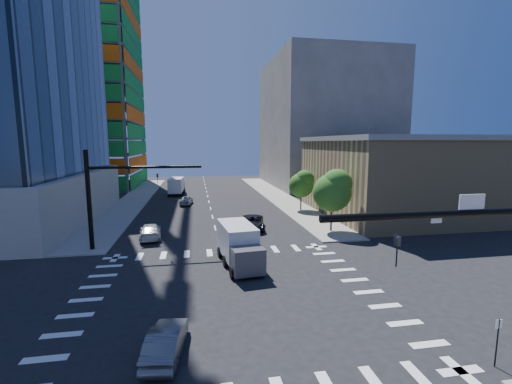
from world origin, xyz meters
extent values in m
plane|color=black|center=(0.00, 0.00, 0.00)|extent=(160.00, 160.00, 0.00)
cube|color=silver|center=(0.00, 0.00, 0.01)|extent=(20.00, 20.00, 0.01)
cube|color=gray|center=(12.50, 40.00, 0.07)|extent=(5.00, 60.00, 0.15)
cube|color=gray|center=(-12.50, 40.00, 0.07)|extent=(5.00, 60.00, 0.15)
cube|color=#1A9033|center=(-14.90, 62.00, 24.50)|extent=(0.12, 24.00, 49.00)
cube|color=#E05F0D|center=(-27.50, 49.40, 24.50)|extent=(24.00, 0.12, 49.00)
cube|color=tan|center=(25.00, 22.00, 5.00)|extent=(20.00, 22.00, 10.00)
cube|color=slate|center=(25.00, 22.00, 10.30)|extent=(20.50, 22.50, 0.60)
cube|color=#615C57|center=(27.00, 55.00, 14.00)|extent=(24.00, 30.00, 28.00)
cylinder|color=black|center=(6.50, -11.50, 7.55)|extent=(10.00, 0.24, 0.24)
imported|color=black|center=(4.00, -11.50, 6.45)|extent=(0.16, 0.20, 1.00)
cube|color=white|center=(6.50, -11.50, 7.90)|extent=(0.90, 0.04, 0.50)
cylinder|color=black|center=(-11.50, 11.50, 4.65)|extent=(0.40, 0.40, 9.00)
cylinder|color=black|center=(-6.50, 11.50, 7.55)|extent=(10.00, 0.24, 0.24)
imported|color=black|center=(-5.50, 11.50, 6.45)|extent=(0.16, 0.20, 1.00)
cylinder|color=#382316|center=(12.50, 14.00, 1.29)|extent=(0.20, 0.20, 2.27)
sphere|color=#234E15|center=(12.50, 14.00, 4.38)|extent=(4.16, 4.16, 4.16)
sphere|color=#397727|center=(12.90, 13.70, 5.35)|extent=(3.25, 3.25, 3.25)
cylinder|color=#382316|center=(12.80, 26.00, 1.11)|extent=(0.20, 0.20, 1.92)
sphere|color=#234E15|center=(12.80, 26.00, 3.72)|extent=(3.52, 3.52, 3.52)
sphere|color=#397727|center=(13.20, 25.70, 4.55)|extent=(2.75, 2.75, 2.75)
cylinder|color=black|center=(10.70, -9.00, 1.10)|extent=(0.06, 0.06, 2.20)
cube|color=silver|center=(10.70, -9.00, 2.00)|extent=(0.30, 0.03, 0.40)
imported|color=black|center=(4.18, 16.67, 0.77)|extent=(3.39, 5.88, 1.54)
imported|color=silver|center=(-6.79, 14.82, 0.75)|extent=(2.55, 5.32, 1.49)
imported|color=#989B9F|center=(-3.62, 33.75, 0.72)|extent=(2.30, 4.44, 1.44)
imported|color=#55565A|center=(-3.58, -5.65, 0.69)|extent=(1.98, 4.31, 1.37)
cube|color=#B8B8BA|center=(1.27, 5.23, 1.90)|extent=(2.96, 5.25, 2.60)
cube|color=#46454D|center=(1.27, 5.23, 1.25)|extent=(2.49, 2.05, 1.90)
cube|color=silver|center=(-5.67, 45.20, 1.93)|extent=(2.78, 5.23, 2.64)
cube|color=#46454D|center=(-5.67, 45.20, 1.27)|extent=(2.45, 1.98, 1.93)
camera|label=1|loc=(-2.02, -20.74, 9.75)|focal=24.00mm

